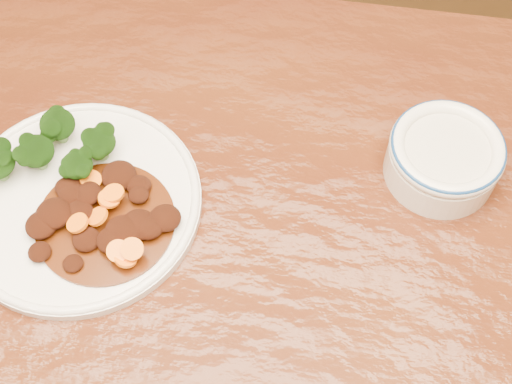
# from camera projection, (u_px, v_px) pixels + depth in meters

# --- Properties ---
(dining_table) EXTENTS (1.50, 0.91, 0.75)m
(dining_table) POSITION_uv_depth(u_px,v_px,m) (260.00, 336.00, 0.79)
(dining_table) COLOR #4F240D
(dining_table) RESTS_ON ground
(dinner_plate) EXTENTS (0.27, 0.27, 0.02)m
(dinner_plate) POSITION_uv_depth(u_px,v_px,m) (79.00, 202.00, 0.78)
(dinner_plate) COLOR silver
(dinner_plate) RESTS_ON dining_table
(broccoli_florets) EXTENTS (0.14, 0.10, 0.05)m
(broccoli_florets) POSITION_uv_depth(u_px,v_px,m) (49.00, 149.00, 0.78)
(broccoli_florets) COLOR #6B9A4F
(broccoli_florets) RESTS_ON dinner_plate
(mince_stew) EXTENTS (0.16, 0.15, 0.03)m
(mince_stew) POSITION_uv_depth(u_px,v_px,m) (103.00, 216.00, 0.76)
(mince_stew) COLOR #461C07
(mince_stew) RESTS_ON dinner_plate
(dip_bowl) EXTENTS (0.13, 0.13, 0.06)m
(dip_bowl) POSITION_uv_depth(u_px,v_px,m) (444.00, 157.00, 0.78)
(dip_bowl) COLOR silver
(dip_bowl) RESTS_ON dining_table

